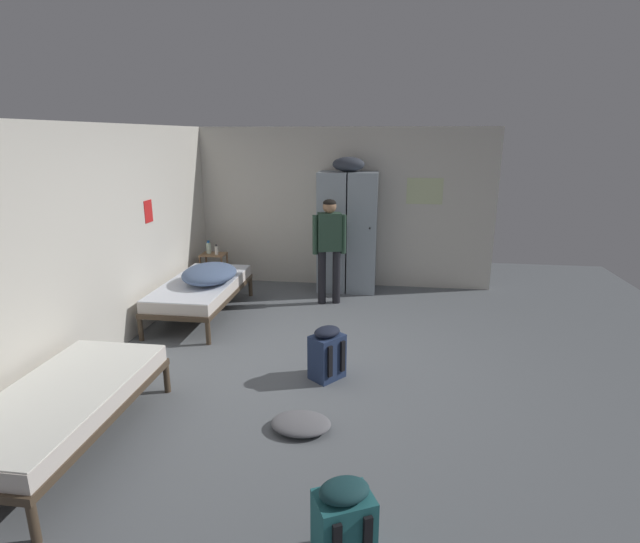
{
  "coord_description": "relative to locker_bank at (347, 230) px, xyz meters",
  "views": [
    {
      "loc": [
        0.7,
        -4.81,
        2.38
      ],
      "look_at": [
        0.0,
        0.3,
        0.95
      ],
      "focal_mm": 27.63,
      "sensor_mm": 36.0,
      "label": 1
    }
  ],
  "objects": [
    {
      "name": "ground_plane",
      "position": [
        -0.1,
        -2.68,
        -0.97
      ],
      "size": [
        9.48,
        9.48,
        0.0
      ],
      "primitive_type": "plane",
      "color": "slate"
    },
    {
      "name": "room_backdrop",
      "position": [
        -1.4,
        -1.35,
        0.29
      ],
      "size": [
        4.72,
        5.98,
        2.51
      ],
      "color": "beige",
      "rests_on": "ground_plane"
    },
    {
      "name": "locker_bank",
      "position": [
        0.0,
        0.0,
        0.0
      ],
      "size": [
        0.9,
        0.55,
        2.07
      ],
      "color": "#8C99A3",
      "rests_on": "ground_plane"
    },
    {
      "name": "shelf_unit",
      "position": [
        -2.1,
        -0.22,
        -0.62
      ],
      "size": [
        0.38,
        0.3,
        0.57
      ],
      "color": "#99704C",
      "rests_on": "ground_plane"
    },
    {
      "name": "bed_left_rear",
      "position": [
        -1.85,
        -1.44,
        -0.59
      ],
      "size": [
        0.9,
        1.9,
        0.49
      ],
      "color": "#473828",
      "rests_on": "ground_plane"
    },
    {
      "name": "bed_left_front",
      "position": [
        -1.85,
        -4.4,
        -0.59
      ],
      "size": [
        0.9,
        1.9,
        0.49
      ],
      "color": "#473828",
      "rests_on": "ground_plane"
    },
    {
      "name": "bedding_heap",
      "position": [
        -1.71,
        -1.47,
        -0.36
      ],
      "size": [
        0.7,
        0.88,
        0.23
      ],
      "color": "slate",
      "rests_on": "bed_left_rear"
    },
    {
      "name": "person_traveler",
      "position": [
        -0.2,
        -0.69,
        -0.05
      ],
      "size": [
        0.47,
        0.27,
        1.52
      ],
      "color": "black",
      "rests_on": "ground_plane"
    },
    {
      "name": "water_bottle",
      "position": [
        -2.18,
        -0.2,
        -0.31
      ],
      "size": [
        0.07,
        0.07,
        0.21
      ],
      "color": "silver",
      "rests_on": "shelf_unit"
    },
    {
      "name": "lotion_bottle",
      "position": [
        -2.03,
        -0.26,
        -0.33
      ],
      "size": [
        0.05,
        0.05,
        0.16
      ],
      "color": "white",
      "rests_on": "shelf_unit"
    },
    {
      "name": "backpack_navy",
      "position": [
        0.04,
        -2.98,
        -0.71
      ],
      "size": [
        0.42,
        0.41,
        0.55
      ],
      "color": "navy",
      "rests_on": "ground_plane"
    },
    {
      "name": "backpack_teal",
      "position": [
        0.41,
        -5.21,
        -0.71
      ],
      "size": [
        0.39,
        0.4,
        0.55
      ],
      "color": "#23666B",
      "rests_on": "ground_plane"
    },
    {
      "name": "clothes_pile_grey",
      "position": [
        -0.06,
        -3.92,
        -0.92
      ],
      "size": [
        0.51,
        0.39,
        0.1
      ],
      "color": "slate",
      "rests_on": "ground_plane"
    }
  ]
}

